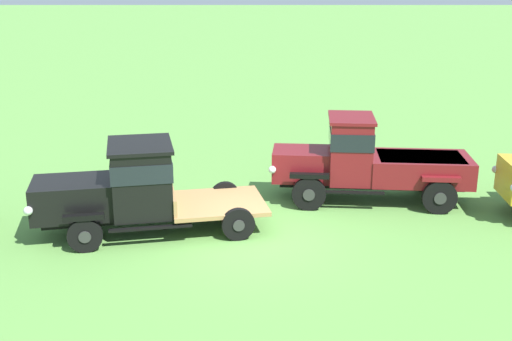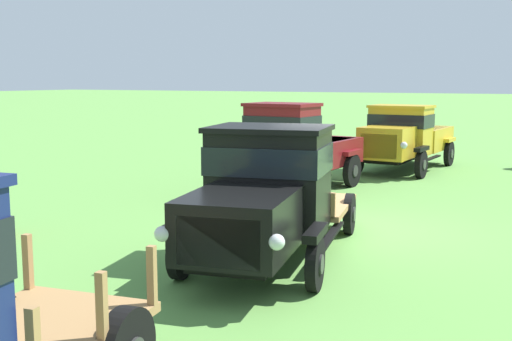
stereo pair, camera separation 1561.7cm
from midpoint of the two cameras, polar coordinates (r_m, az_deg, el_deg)
The scene contains 4 objects.
ground_plane at distance 11.42m, azimuth -28.39°, elevation -15.54°, with size 240.00×240.00×0.00m, color #5B9342.
vintage_truck_second_in_line at distance 10.29m, azimuth -43.73°, elevation -12.69°, with size 5.73×2.99×2.17m.
vintage_truck_midrow_center at distance 14.92m, azimuth -24.65°, elevation -5.27°, with size 5.44×2.34×2.32m.
vintage_truck_far_side at distance 17.93m, azimuth -7.50°, elevation -2.60°, with size 5.17×2.42×2.09m.
Camera 2 is at (-11.57, -3.91, 2.91)m, focal length 45.00 mm.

